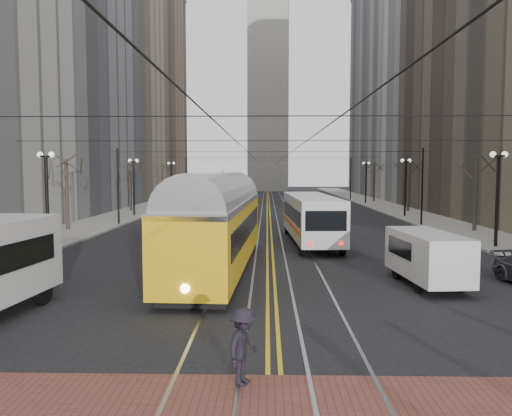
{
  "coord_description": "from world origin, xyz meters",
  "views": [
    {
      "loc": [
        -0.18,
        -12.28,
        4.78
      ],
      "look_at": [
        -0.69,
        10.89,
        3.0
      ],
      "focal_mm": 35.0,
      "sensor_mm": 36.0,
      "label": 1
    }
  ],
  "objects_px": {
    "rear_bus": "(311,220)",
    "pedestrian_d": "(244,346)",
    "sedan_grey": "(337,214)",
    "clock_tower": "(268,30)",
    "streetcar": "(218,233)",
    "cargo_van": "(427,259)"
  },
  "relations": [
    {
      "from": "rear_bus",
      "to": "pedestrian_d",
      "type": "xyz_separation_m",
      "value": [
        -3.37,
        -21.54,
        -0.68
      ]
    },
    {
      "from": "rear_bus",
      "to": "sedan_grey",
      "type": "height_order",
      "value": "rear_bus"
    },
    {
      "from": "rear_bus",
      "to": "sedan_grey",
      "type": "relative_size",
      "value": 3.01
    },
    {
      "from": "clock_tower",
      "to": "streetcar",
      "type": "bearing_deg",
      "value": -91.58
    },
    {
      "from": "sedan_grey",
      "to": "streetcar",
      "type": "bearing_deg",
      "value": -114.87
    },
    {
      "from": "clock_tower",
      "to": "streetcar",
      "type": "height_order",
      "value": "clock_tower"
    },
    {
      "from": "streetcar",
      "to": "pedestrian_d",
      "type": "bearing_deg",
      "value": -79.27
    },
    {
      "from": "clock_tower",
      "to": "sedan_grey",
      "type": "bearing_deg",
      "value": -84.75
    },
    {
      "from": "streetcar",
      "to": "pedestrian_d",
      "type": "relative_size",
      "value": 8.82
    },
    {
      "from": "rear_bus",
      "to": "pedestrian_d",
      "type": "bearing_deg",
      "value": -101.59
    },
    {
      "from": "sedan_grey",
      "to": "pedestrian_d",
      "type": "height_order",
      "value": "pedestrian_d"
    },
    {
      "from": "clock_tower",
      "to": "sedan_grey",
      "type": "height_order",
      "value": "clock_tower"
    },
    {
      "from": "sedan_grey",
      "to": "pedestrian_d",
      "type": "relative_size",
      "value": 2.3
    },
    {
      "from": "cargo_van",
      "to": "pedestrian_d",
      "type": "relative_size",
      "value": 2.9
    },
    {
      "from": "streetcar",
      "to": "pedestrian_d",
      "type": "xyz_separation_m",
      "value": [
        1.81,
        -12.8,
        -0.91
      ]
    },
    {
      "from": "clock_tower",
      "to": "streetcar",
      "type": "relative_size",
      "value": 4.36
    },
    {
      "from": "rear_bus",
      "to": "sedan_grey",
      "type": "bearing_deg",
      "value": 72.66
    },
    {
      "from": "clock_tower",
      "to": "sedan_grey",
      "type": "relative_size",
      "value": 16.72
    },
    {
      "from": "rear_bus",
      "to": "pedestrian_d",
      "type": "distance_m",
      "value": 21.81
    },
    {
      "from": "cargo_van",
      "to": "sedan_grey",
      "type": "relative_size",
      "value": 1.26
    },
    {
      "from": "clock_tower",
      "to": "sedan_grey",
      "type": "xyz_separation_m",
      "value": [
        6.27,
        -68.22,
        -35.29
      ]
    },
    {
      "from": "streetcar",
      "to": "cargo_van",
      "type": "bearing_deg",
      "value": -16.31
    }
  ]
}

